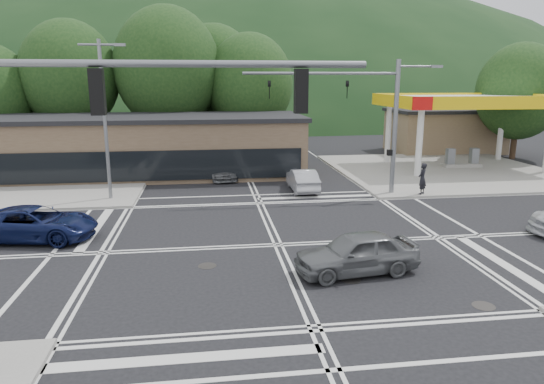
{
  "coord_description": "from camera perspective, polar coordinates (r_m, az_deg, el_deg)",
  "views": [
    {
      "loc": [
        -2.88,
        -19.33,
        6.87
      ],
      "look_at": [
        0.27,
        3.92,
        1.4
      ],
      "focal_mm": 32.0,
      "sensor_mm": 36.0,
      "label": 1
    }
  ],
  "objects": [
    {
      "name": "convenience_store",
      "position": [
        50.14,
        19.62,
        6.67
      ],
      "size": [
        10.0,
        6.0,
        3.8
      ],
      "primitive_type": "cube",
      "color": "#846B4F",
      "rests_on": "ground"
    },
    {
      "name": "pedestrian",
      "position": [
        30.24,
        17.27,
        1.51
      ],
      "size": [
        0.81,
        0.8,
        1.89
      ],
      "primitive_type": "imported",
      "rotation": [
        0.0,
        0.0,
        3.92
      ],
      "color": "black",
      "rests_on": "sidewalk_ne"
    },
    {
      "name": "ground",
      "position": [
        20.72,
        0.72,
        -6.24
      ],
      "size": [
        120.0,
        120.0,
        0.0
      ],
      "primitive_type": "plane",
      "color": "black",
      "rests_on": "ground"
    },
    {
      "name": "car_blue_west",
      "position": [
        23.57,
        -26.17,
        -3.35
      ],
      "size": [
        5.6,
        3.22,
        1.47
      ],
      "primitive_type": "imported",
      "rotation": [
        0.0,
        0.0,
        1.42
      ],
      "color": "#0E153E",
      "rests_on": "ground"
    },
    {
      "name": "car_northbound",
      "position": [
        34.54,
        -6.0,
        2.67
      ],
      "size": [
        2.37,
        4.65,
        1.29
      ],
      "primitive_type": "imported",
      "rotation": [
        0.0,
        0.0,
        0.13
      ],
      "color": "#55585A",
      "rests_on": "ground"
    },
    {
      "name": "tree_n_e",
      "position": [
        47.34,
        -6.84,
        13.36
      ],
      "size": [
        8.4,
        8.4,
        11.98
      ],
      "color": "#382619",
      "rests_on": "ground"
    },
    {
      "name": "sidewalk_nw",
      "position": [
        37.04,
        -26.67,
        1.14
      ],
      "size": [
        16.0,
        16.0,
        0.15
      ],
      "primitive_type": "cube",
      "color": "gray",
      "rests_on": "ground"
    },
    {
      "name": "hill_north",
      "position": [
        109.59,
        -6.28,
        9.44
      ],
      "size": [
        252.0,
        126.0,
        140.0
      ],
      "primitive_type": "ellipsoid",
      "color": "black",
      "rests_on": "ground"
    },
    {
      "name": "car_queue_a",
      "position": [
        30.59,
        3.6,
        1.45
      ],
      "size": [
        1.5,
        4.23,
        1.39
      ],
      "primitive_type": "imported",
      "rotation": [
        0.0,
        0.0,
        3.14
      ],
      "color": "#A5A6AC",
      "rests_on": "ground"
    },
    {
      "name": "tree_n_c",
      "position": [
        43.51,
        -2.67,
        12.6
      ],
      "size": [
        7.6,
        7.6,
        10.87
      ],
      "color": "#382619",
      "rests_on": "ground"
    },
    {
      "name": "streetlight_nw",
      "position": [
        28.93,
        -19.02,
        8.81
      ],
      "size": [
        2.5,
        0.25,
        9.0
      ],
      "color": "slate",
      "rests_on": "ground"
    },
    {
      "name": "signal_mast_ne",
      "position": [
        29.29,
        12.06,
        9.32
      ],
      "size": [
        11.65,
        0.3,
        8.0
      ],
      "color": "slate",
      "rests_on": "ground"
    },
    {
      "name": "tree_ne",
      "position": [
        47.65,
        27.11,
        10.47
      ],
      "size": [
        7.2,
        7.2,
        9.99
      ],
      "color": "#382619",
      "rests_on": "ground"
    },
    {
      "name": "car_queue_b",
      "position": [
        35.29,
        -1.29,
        3.14
      ],
      "size": [
        2.3,
        4.61,
        1.51
      ],
      "primitive_type": "imported",
      "rotation": [
        0.0,
        0.0,
        3.02
      ],
      "color": "#B1B2AE",
      "rests_on": "ground"
    },
    {
      "name": "commercial_row",
      "position": [
        37.01,
        -15.66,
        5.07
      ],
      "size": [
        24.0,
        8.0,
        4.0
      ],
      "primitive_type": "cube",
      "color": "brown",
      "rests_on": "ground"
    },
    {
      "name": "sidewalk_ne",
      "position": [
        39.3,
        19.5,
        2.4
      ],
      "size": [
        16.0,
        16.0,
        0.15
      ],
      "primitive_type": "cube",
      "color": "gray",
      "rests_on": "ground"
    },
    {
      "name": "signal_mast_sw",
      "position": [
        11.8,
        -24.96,
        3.37
      ],
      "size": [
        9.14,
        0.28,
        8.0
      ],
      "color": "slate",
      "rests_on": "ground"
    },
    {
      "name": "gas_station_canopy",
      "position": [
        40.57,
        21.94,
        9.6
      ],
      "size": [
        12.32,
        8.34,
        5.75
      ],
      "color": "silver",
      "rests_on": "ground"
    },
    {
      "name": "tree_n_a",
      "position": [
        44.74,
        -22.68,
        12.48
      ],
      "size": [
        8.0,
        8.0,
        11.75
      ],
      "color": "#382619",
      "rests_on": "ground"
    },
    {
      "name": "car_grey_center",
      "position": [
        17.86,
        9.91,
        -7.06
      ],
      "size": [
        4.7,
        2.4,
        1.53
      ],
      "primitive_type": "imported",
      "rotation": [
        0.0,
        0.0,
        -1.44
      ],
      "color": "#5C5F61",
      "rests_on": "ground"
    },
    {
      "name": "tree_n_b",
      "position": [
        43.45,
        -12.21,
        14.05
      ],
      "size": [
        9.0,
        9.0,
        12.98
      ],
      "color": "#382619",
      "rests_on": "ground"
    }
  ]
}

